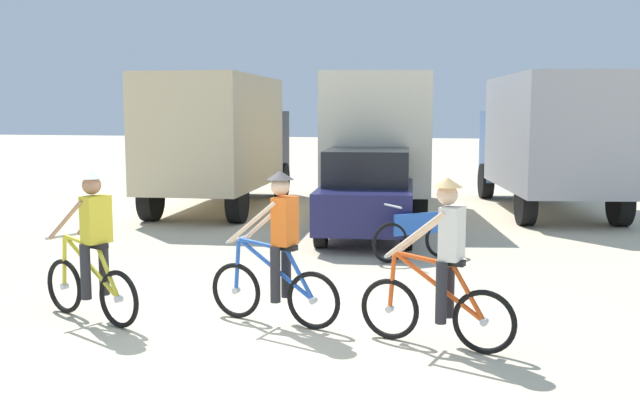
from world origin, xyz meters
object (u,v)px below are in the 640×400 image
box_truck_tan_camper (221,136)px  box_truck_grey_hauler (548,137)px  bicycle_spare (416,237)px  box_truck_cream_rv (371,136)px  cyclist_orange_shirt (92,252)px  cyclist_cowboy_hat (278,254)px  sedan_parked (368,193)px  cyclist_near_camera (442,269)px

box_truck_tan_camper → box_truck_grey_hauler: size_ratio=0.98×
bicycle_spare → box_truck_cream_rv: bearing=105.5°
box_truck_tan_camper → box_truck_cream_rv: same height
cyclist_orange_shirt → cyclist_cowboy_hat: same height
sedan_parked → bicycle_spare: size_ratio=3.16×
box_truck_grey_hauler → cyclist_orange_shirt: 12.70m
box_truck_tan_camper → cyclist_cowboy_hat: size_ratio=3.79×
box_truck_cream_rv → cyclist_cowboy_hat: size_ratio=3.87×
box_truck_grey_hauler → cyclist_cowboy_hat: bearing=-110.0°
box_truck_tan_camper → cyclist_near_camera: box_truck_tan_camper is taller
cyclist_orange_shirt → bicycle_spare: cyclist_orange_shirt is taller
cyclist_orange_shirt → cyclist_cowboy_hat: bearing=9.3°
sedan_parked → bicycle_spare: 2.40m
box_truck_grey_hauler → sedan_parked: size_ratio=1.62×
box_truck_tan_camper → bicycle_spare: size_ratio=5.01×
sedan_parked → cyclist_near_camera: cyclist_near_camera is taller
box_truck_tan_camper → bicycle_spare: bearing=-44.7°
bicycle_spare → sedan_parked: bearing=119.2°
box_truck_grey_hauler → cyclist_orange_shirt: (-6.10, -11.09, -1.03)m
cyclist_cowboy_hat → box_truck_tan_camper: bearing=114.0°
box_truck_tan_camper → cyclist_orange_shirt: box_truck_tan_camper is taller
box_truck_tan_camper → sedan_parked: size_ratio=1.59×
cyclist_cowboy_hat → box_truck_grey_hauler: bearing=70.0°
box_truck_tan_camper → cyclist_orange_shirt: size_ratio=3.79×
cyclist_orange_shirt → cyclist_near_camera: size_ratio=1.00×
box_truck_tan_camper → cyclist_near_camera: (6.13, -9.88, -1.03)m
cyclist_cowboy_hat → bicycle_spare: bearing=72.7°
sedan_parked → cyclist_orange_shirt: cyclist_orange_shirt is taller
box_truck_tan_camper → cyclist_orange_shirt: (2.02, -9.81, -1.03)m
box_truck_grey_hauler → cyclist_near_camera: 11.39m
box_truck_tan_camper → cyclist_cowboy_hat: box_truck_tan_camper is taller
box_truck_cream_rv → cyclist_orange_shirt: size_ratio=3.87×
box_truck_tan_camper → box_truck_grey_hauler: (8.12, 1.28, 0.00)m
sedan_parked → cyclist_cowboy_hat: (-0.12, -6.10, -0.04)m
box_truck_cream_rv → box_truck_grey_hauler: bearing=7.2°
box_truck_cream_rv → cyclist_orange_shirt: 10.73m
box_truck_cream_rv → cyclist_near_camera: size_ratio=3.87×
bicycle_spare → cyclist_orange_shirt: bearing=-128.1°
box_truck_cream_rv → box_truck_grey_hauler: size_ratio=1.00×
sedan_parked → cyclist_orange_shirt: 6.86m
sedan_parked → bicycle_spare: bearing=-60.8°
box_truck_tan_camper → cyclist_near_camera: size_ratio=3.79×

